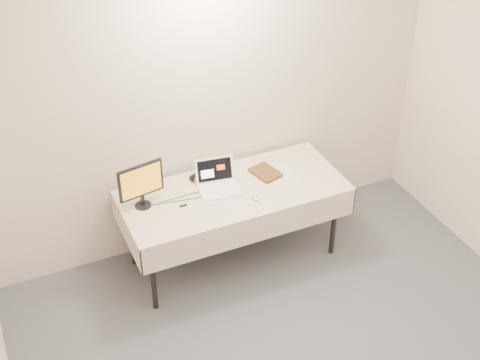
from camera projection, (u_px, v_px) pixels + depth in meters
name	position (u px, v px, depth m)	size (l,w,h in m)	color
back_wall	(210.00, 100.00, 5.48)	(4.00, 0.10, 2.70)	beige
table	(233.00, 196.00, 5.53)	(1.86, 0.81, 0.74)	black
laptop	(217.00, 182.00, 5.50)	(0.36, 0.34, 0.22)	white
monitor	(141.00, 183.00, 5.19)	(0.37, 0.15, 0.39)	black
book	(257.00, 165.00, 5.56)	(0.19, 0.02, 0.26)	brown
alarm_clock	(196.00, 177.00, 5.61)	(0.12, 0.08, 0.04)	black
clicker	(255.00, 197.00, 5.39)	(0.05, 0.10, 0.02)	silver
paper_form	(288.00, 174.00, 5.68)	(0.11, 0.29, 0.00)	#B5DBAE
usb_dongle	(183.00, 206.00, 5.31)	(0.06, 0.02, 0.01)	black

